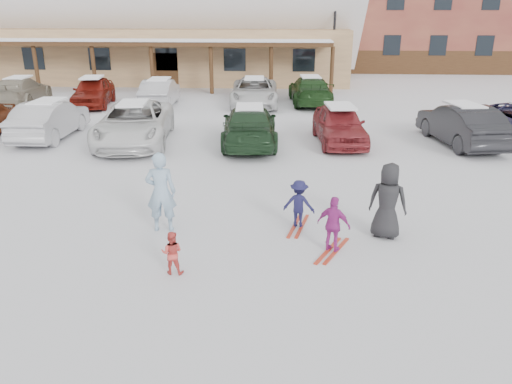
# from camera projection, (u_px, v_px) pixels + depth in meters

# --- Properties ---
(ground) EXTENTS (160.00, 160.00, 0.00)m
(ground) POSITION_uv_depth(u_px,v_px,m) (239.00, 251.00, 10.75)
(ground) COLOR silver
(ground) RESTS_ON ground
(day_lodge) EXTENTS (29.12, 12.50, 10.38)m
(day_lodge) POSITION_uv_depth(u_px,v_px,m) (150.00, 22.00, 36.05)
(day_lodge) COLOR tan
(day_lodge) RESTS_ON ground
(lamp_post) EXTENTS (0.50, 0.25, 6.39)m
(lamp_post) POSITION_uv_depth(u_px,v_px,m) (334.00, 30.00, 31.77)
(lamp_post) COLOR black
(lamp_post) RESTS_ON ground
(conifer_3) EXTENTS (3.96, 3.96, 9.18)m
(conifer_3) POSITION_uv_depth(u_px,v_px,m) (339.00, 6.00, 49.81)
(conifer_3) COLOR black
(conifer_3) RESTS_ON ground
(adult_skier) EXTENTS (0.74, 0.52, 1.90)m
(adult_skier) POSITION_uv_depth(u_px,v_px,m) (161.00, 192.00, 11.46)
(adult_skier) COLOR #8AA9C2
(adult_skier) RESTS_ON ground
(toddler_red) EXTENTS (0.43, 0.34, 0.89)m
(toddler_red) POSITION_uv_depth(u_px,v_px,m) (172.00, 253.00, 9.72)
(toddler_red) COLOR #D5443E
(toddler_red) RESTS_ON ground
(child_navy) EXTENTS (0.83, 0.59, 1.17)m
(child_navy) POSITION_uv_depth(u_px,v_px,m) (299.00, 204.00, 11.76)
(child_navy) COLOR #181740
(child_navy) RESTS_ON ground
(skis_child_navy) EXTENTS (0.51, 1.41, 0.03)m
(skis_child_navy) POSITION_uv_depth(u_px,v_px,m) (298.00, 226.00, 11.95)
(skis_child_navy) COLOR #B02D19
(skis_child_navy) RESTS_ON ground
(child_magenta) EXTENTS (0.79, 0.59, 1.25)m
(child_magenta) POSITION_uv_depth(u_px,v_px,m) (334.00, 225.00, 10.53)
(child_magenta) COLOR #A62B88
(child_magenta) RESTS_ON ground
(skis_child_magenta) EXTENTS (0.79, 1.35, 0.03)m
(skis_child_magenta) POSITION_uv_depth(u_px,v_px,m) (332.00, 251.00, 10.74)
(skis_child_magenta) COLOR #B02D19
(skis_child_magenta) RESTS_ON ground
(bystander_dark) EXTENTS (0.99, 0.81, 1.75)m
(bystander_dark) POSITION_uv_depth(u_px,v_px,m) (388.00, 201.00, 11.14)
(bystander_dark) COLOR black
(bystander_dark) RESTS_ON ground
(parked_car_1) EXTENTS (1.67, 4.57, 1.50)m
(parked_car_1) POSITION_uv_depth(u_px,v_px,m) (50.00, 120.00, 19.81)
(parked_car_1) COLOR #B2B1B6
(parked_car_1) RESTS_ON ground
(parked_car_2) EXTENTS (3.28, 5.90, 1.56)m
(parked_car_2) POSITION_uv_depth(u_px,v_px,m) (134.00, 123.00, 19.06)
(parked_car_2) COLOR white
(parked_car_2) RESTS_ON ground
(parked_car_3) EXTENTS (2.36, 5.13, 1.45)m
(parked_car_3) POSITION_uv_depth(u_px,v_px,m) (250.00, 126.00, 18.85)
(parked_car_3) COLOR #1D381F
(parked_car_3) RESTS_ON ground
(parked_car_4) EXTENTS (2.07, 4.39, 1.45)m
(parked_car_4) POSITION_uv_depth(u_px,v_px,m) (339.00, 125.00, 19.09)
(parked_car_4) COLOR maroon
(parked_car_4) RESTS_ON ground
(parked_car_5) EXTENTS (2.37, 4.88, 1.54)m
(parked_car_5) POSITION_uv_depth(u_px,v_px,m) (461.00, 125.00, 18.88)
(parked_car_5) COLOR black
(parked_car_5) RESTS_ON ground
(parked_car_7) EXTENTS (2.60, 5.19, 1.45)m
(parked_car_7) POSITION_uv_depth(u_px,v_px,m) (20.00, 91.00, 26.78)
(parked_car_7) COLOR gray
(parked_car_7) RESTS_ON ground
(parked_car_8) EXTENTS (2.45, 4.65, 1.51)m
(parked_car_8) POSITION_uv_depth(u_px,v_px,m) (93.00, 92.00, 26.38)
(parked_car_8) COLOR maroon
(parked_car_8) RESTS_ON ground
(parked_car_9) EXTENTS (1.77, 4.42, 1.43)m
(parked_car_9) POSITION_uv_depth(u_px,v_px,m) (160.00, 93.00, 26.30)
(parked_car_9) COLOR #ADADB2
(parked_car_9) RESTS_ON ground
(parked_car_10) EXTENTS (2.67, 5.37, 1.46)m
(parked_car_10) POSITION_uv_depth(u_px,v_px,m) (254.00, 92.00, 26.43)
(parked_car_10) COLOR silver
(parked_car_10) RESTS_ON ground
(parked_car_11) EXTENTS (2.44, 5.20, 1.47)m
(parked_car_11) POSITION_uv_depth(u_px,v_px,m) (310.00, 90.00, 26.92)
(parked_car_11) COLOR #1C3D18
(parked_car_11) RESTS_ON ground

